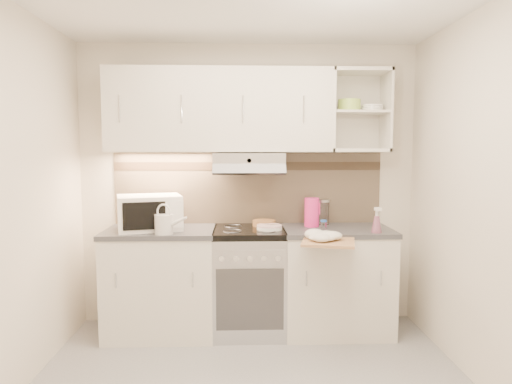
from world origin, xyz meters
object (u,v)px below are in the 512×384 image
pink_pitcher (312,212)px  cutting_board (328,242)px  glass_jar (323,212)px  plate_stack (269,227)px  electric_range (249,280)px  microwave (149,212)px  watering_can (165,223)px  spray_bottle (377,222)px

pink_pitcher → cutting_board: pink_pitcher is taller
pink_pitcher → glass_jar: (0.12, 0.11, -0.01)m
pink_pitcher → plate_stack: bearing=-166.6°
electric_range → pink_pitcher: pink_pitcher is taller
plate_stack → electric_range: bearing=163.8°
pink_pitcher → glass_jar: bearing=37.1°
microwave → electric_range: bearing=-14.9°
microwave → watering_can: (0.16, -0.21, -0.06)m
microwave → cutting_board: microwave is taller
plate_stack → glass_jar: size_ratio=0.96×
watering_can → glass_jar: watering_can is taller
microwave → pink_pitcher: size_ratio=2.35×
plate_stack → pink_pitcher: bearing=19.9°
watering_can → plate_stack: watering_can is taller
spray_bottle → cutting_board: (-0.43, -0.22, -0.12)m
glass_jar → cutting_board: (-0.07, -0.64, -0.14)m
cutting_board → microwave: bearing=177.0°
watering_can → spray_bottle: size_ratio=1.25×
microwave → pink_pitcher: microwave is taller
glass_jar → spray_bottle: (0.36, -0.42, -0.03)m
electric_range → watering_can: bearing=-161.6°
cutting_board → pink_pitcher: bearing=108.5°
microwave → spray_bottle: 1.88m
glass_jar → spray_bottle: size_ratio=1.01×
electric_range → cutting_board: bearing=-36.6°
microwave → watering_can: size_ratio=2.14×
glass_jar → spray_bottle: 0.55m
pink_pitcher → spray_bottle: size_ratio=1.14×
microwave → watering_can: microwave is taller
spray_bottle → watering_can: bearing=169.9°
glass_jar → pink_pitcher: bearing=-136.4°
pink_pitcher → microwave: bearing=177.6°
plate_stack → cutting_board: (0.42, -0.39, -0.05)m
pink_pitcher → cutting_board: size_ratio=0.65×
cutting_board → glass_jar: bearing=97.2°
watering_can → pink_pitcher: bearing=35.8°
electric_range → spray_bottle: (1.03, -0.22, 0.54)m
pink_pitcher → cutting_board: 0.55m
plate_stack → pink_pitcher: (0.38, 0.14, 0.11)m
spray_bottle → cutting_board: spray_bottle is taller
electric_range → glass_jar: glass_jar is taller
electric_range → watering_can: size_ratio=3.25×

